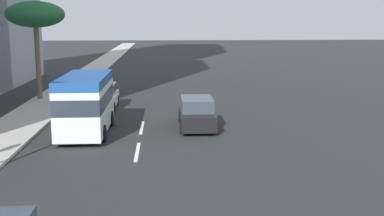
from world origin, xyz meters
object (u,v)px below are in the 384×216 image
object	(u,v)px
minibus_second	(86,102)
car_third	(103,97)
car_lead	(197,113)
palm_tree	(35,15)

from	to	relation	value
minibus_second	car_third	world-z (taller)	minibus_second
car_lead	car_third	world-z (taller)	car_lead
minibus_second	car_third	bearing A→B (deg)	-179.59
palm_tree	car_third	bearing A→B (deg)	-123.37
minibus_second	palm_tree	bearing A→B (deg)	-154.75
car_third	palm_tree	bearing A→B (deg)	-123.37
car_lead	palm_tree	world-z (taller)	palm_tree
minibus_second	palm_tree	distance (m)	12.74
car_lead	minibus_second	world-z (taller)	minibus_second
car_third	car_lead	bearing A→B (deg)	43.02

